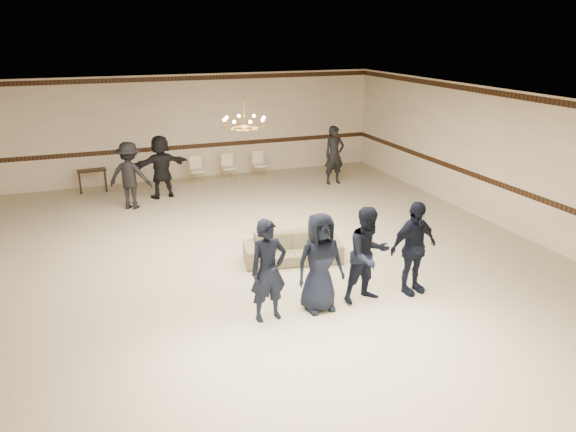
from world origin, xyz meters
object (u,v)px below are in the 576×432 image
at_px(boy_d, 414,248).
at_px(adult_right, 334,155).
at_px(boy_c, 368,255).
at_px(console_table, 93,181).
at_px(adult_left, 130,176).
at_px(boy_a, 268,271).
at_px(banquet_chair_mid, 229,168).
at_px(banquet_chair_left, 197,170).
at_px(adult_mid, 161,167).
at_px(chandelier, 244,113).
at_px(banquet_chair_right, 259,165).
at_px(boy_b, 320,263).
at_px(settee, 293,248).

relative_size(boy_d, adult_right, 0.97).
distance_m(boy_c, console_table, 9.69).
height_order(adult_left, console_table, adult_left).
distance_m(boy_a, banquet_chair_mid, 8.67).
bearing_deg(banquet_chair_left, console_table, 175.02).
bearing_deg(adult_mid, boy_a, 84.79).
bearing_deg(banquet_chair_left, boy_c, -83.03).
height_order(adult_right, banquet_chair_left, adult_right).
height_order(chandelier, console_table, chandelier).
distance_m(adult_left, banquet_chair_left, 2.77).
distance_m(boy_a, boy_d, 2.70).
height_order(boy_a, adult_right, adult_right).
relative_size(banquet_chair_mid, banquet_chair_right, 1.00).
relative_size(boy_c, banquet_chair_mid, 2.05).
bearing_deg(boy_b, adult_left, 106.98).
bearing_deg(adult_mid, boy_b, 91.55).
xyz_separation_m(adult_left, banquet_chair_mid, (3.09, 1.75, -0.47)).
bearing_deg(boy_a, settee, 54.40).
bearing_deg(console_table, adult_left, -69.05).
bearing_deg(banquet_chair_mid, adult_left, -148.13).
distance_m(boy_d, adult_left, 7.96).
distance_m(boy_a, adult_left, 6.93).
distance_m(adult_right, banquet_chair_left, 4.20).
distance_m(adult_left, banquet_chair_right, 4.47).
xyz_separation_m(adult_left, adult_right, (6.00, 0.30, 0.00)).
distance_m(boy_c, settee, 2.18).
distance_m(boy_a, banquet_chair_right, 8.91).
bearing_deg(boy_d, banquet_chair_left, 94.79).
bearing_deg(adult_left, adult_mid, -114.41).
distance_m(banquet_chair_mid, console_table, 4.01).
xyz_separation_m(chandelier, adult_right, (3.88, 3.77, -1.99)).
xyz_separation_m(banquet_chair_left, console_table, (-3.00, 0.20, -0.09)).
bearing_deg(adult_right, boy_d, -107.02).
distance_m(adult_right, console_table, 7.13).
relative_size(settee, console_table, 2.50).
xyz_separation_m(boy_a, boy_b, (0.90, 0.00, 0.00)).
bearing_deg(chandelier, banquet_chair_mid, 79.54).
distance_m(settee, console_table, 7.61).
bearing_deg(adult_mid, settee, 98.51).
relative_size(settee, banquet_chair_mid, 2.37).
bearing_deg(console_table, boy_a, -78.57).
relative_size(adult_left, adult_right, 1.00).
relative_size(settee, banquet_chair_left, 2.37).
bearing_deg(adult_right, settee, -125.94).
distance_m(adult_mid, banquet_chair_left, 1.65).
bearing_deg(boy_c, adult_mid, 100.31).
bearing_deg(settee, adult_right, 67.72).
bearing_deg(adult_left, adult_right, -149.42).
relative_size(settee, adult_mid, 1.12).
distance_m(chandelier, adult_mid, 4.78).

